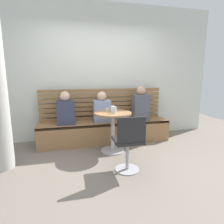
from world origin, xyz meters
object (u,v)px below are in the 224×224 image
Objects in this scene: person_child_left at (66,110)px; cup_glass_tall at (114,110)px; person_adult at (141,105)px; white_chair at (129,142)px; person_child_middle at (102,109)px; cup_espresso_small at (107,110)px; booth_bench at (105,132)px; cup_water_clear at (113,109)px; cafe_table at (113,124)px.

person_child_left reaches higher than cup_glass_tall.
white_chair is at bearing -118.30° from person_adult.
cup_espresso_small is (0.03, -0.40, 0.05)m from person_child_middle.
cup_water_clear is at bearing -84.58° from booth_bench.
cafe_table is at bearing -31.15° from person_child_left.
cup_glass_tall is (0.07, -0.25, 0.03)m from cup_espresso_small.
cafe_table is 0.30m from cup_espresso_small.
cafe_table is at bearing -146.49° from person_adult.
person_child_left is at bearing 155.15° from cup_espresso_small.
booth_bench is 0.75m from cup_water_clear.
booth_bench is at bearing -22.50° from person_child_middle.
person_child_left is at bearing 151.36° from cup_water_clear.
person_adult is 0.85m from cup_water_clear.
person_child_left is 5.93× the size of cup_water_clear.
cup_glass_tall is (-0.03, 0.72, 0.34)m from white_chair.
cup_water_clear is 0.14m from cup_glass_tall.
booth_bench is at bearing 85.64° from cup_espresso_small.
cup_water_clear reaches higher than booth_bench.
person_child_middle is 11.30× the size of cup_espresso_small.
cup_water_clear is at bearing -54.58° from cup_espresso_small.
person_child_middle is 5.75× the size of cup_water_clear.
cup_espresso_small is at bearing 96.00° from white_chair.
person_child_left is 0.95m from cup_water_clear.
person_child_middle reaches higher than white_chair.
cup_glass_tall reaches higher than cup_espresso_small.
cup_glass_tall reaches higher than white_chair.
booth_bench is 0.95m from person_adult.
cup_espresso_small is at bearing 114.02° from cafe_table.
person_child_left is (-0.86, 1.31, 0.26)m from white_chair.
person_child_left reaches higher than booth_bench.
cup_espresso_small is (-0.10, 0.96, 0.30)m from white_chair.
person_adult is 0.83m from person_child_middle.
cafe_table is 0.92m from person_adult.
person_child_left reaches higher than cafe_table.
cup_espresso_small is at bearing 106.56° from cup_glass_tall.
cafe_table is (0.04, -0.52, 0.30)m from booth_bench.
cup_glass_tall is (-0.00, -0.14, 0.01)m from cup_water_clear.
person_adult reaches higher than person_child_middle.
person_adult is at bearing 33.51° from cafe_table.
white_chair is 0.79m from cup_glass_tall.
person_adult is 1.13× the size of person_child_left.
booth_bench is 22.50× the size of cup_glass_tall.
person_child_middle is at bearing 95.49° from white_chair.
person_child_left is at bearing 148.85° from cafe_table.
cup_water_clear is at bearing -148.67° from person_adult.
person_child_middle is 0.40m from cup_espresso_small.
white_chair is 1.34× the size of person_child_middle.
person_adult is at bearing -3.85° from person_child_middle.
booth_bench is 0.94m from person_child_left.
booth_bench is at bearing 94.12° from cup_glass_tall.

